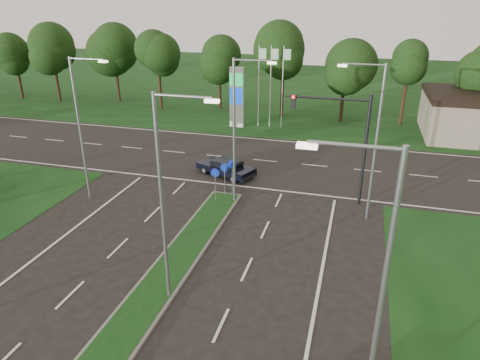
# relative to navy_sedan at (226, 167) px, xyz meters

# --- Properties ---
(verge_far) EXTENTS (160.00, 50.00, 0.02)m
(verge_far) POSITION_rel_navy_sedan_xyz_m (1.07, 34.84, -0.64)
(verge_far) COLOR black
(verge_far) RESTS_ON ground
(cross_road) EXTENTS (160.00, 12.00, 0.02)m
(cross_road) POSITION_rel_navy_sedan_xyz_m (1.07, 3.84, -0.64)
(cross_road) COLOR black
(cross_road) RESTS_ON ground
(median_kerb) EXTENTS (2.00, 26.00, 0.12)m
(median_kerb) POSITION_rel_navy_sedan_xyz_m (1.07, -16.16, -0.58)
(median_kerb) COLOR slate
(median_kerb) RESTS_ON ground
(streetlight_median_near) EXTENTS (2.53, 0.22, 9.00)m
(streetlight_median_near) POSITION_rel_navy_sedan_xyz_m (2.07, -14.16, 4.43)
(streetlight_median_near) COLOR gray
(streetlight_median_near) RESTS_ON ground
(streetlight_median_far) EXTENTS (2.53, 0.22, 9.00)m
(streetlight_median_far) POSITION_rel_navy_sedan_xyz_m (2.07, -4.16, 4.43)
(streetlight_median_far) COLOR gray
(streetlight_median_far) RESTS_ON ground
(streetlight_left_far) EXTENTS (2.53, 0.22, 9.00)m
(streetlight_left_far) POSITION_rel_navy_sedan_xyz_m (-7.23, -6.16, 4.43)
(streetlight_left_far) COLOR gray
(streetlight_left_far) RESTS_ON ground
(streetlight_right_far) EXTENTS (2.53, 0.22, 9.00)m
(streetlight_right_far) POSITION_rel_navy_sedan_xyz_m (9.87, -4.16, 4.43)
(streetlight_right_far) COLOR gray
(streetlight_right_far) RESTS_ON ground
(streetlight_right_near) EXTENTS (2.53, 0.22, 9.00)m
(streetlight_right_near) POSITION_rel_navy_sedan_xyz_m (9.87, -18.16, 4.43)
(streetlight_right_near) COLOR gray
(streetlight_right_near) RESTS_ON ground
(traffic_signal) EXTENTS (5.10, 0.42, 7.00)m
(traffic_signal) POSITION_rel_navy_sedan_xyz_m (8.26, -2.17, 4.01)
(traffic_signal) COLOR black
(traffic_signal) RESTS_ON ground
(median_signs) EXTENTS (1.16, 1.76, 2.38)m
(median_signs) POSITION_rel_navy_sedan_xyz_m (1.07, -3.76, 1.07)
(median_signs) COLOR gray
(median_signs) RESTS_ON ground
(gas_pylon) EXTENTS (5.80, 1.26, 8.00)m
(gas_pylon) POSITION_rel_navy_sedan_xyz_m (-2.71, 12.88, 2.55)
(gas_pylon) COLOR silver
(gas_pylon) RESTS_ON ground
(treeline_far) EXTENTS (6.00, 6.00, 9.90)m
(treeline_far) POSITION_rel_navy_sedan_xyz_m (1.18, 19.77, 6.19)
(treeline_far) COLOR black
(treeline_far) RESTS_ON ground
(navy_sedan) EXTENTS (4.71, 3.34, 1.20)m
(navy_sedan) POSITION_rel_navy_sedan_xyz_m (0.00, 0.00, 0.00)
(navy_sedan) COLOR black
(navy_sedan) RESTS_ON ground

